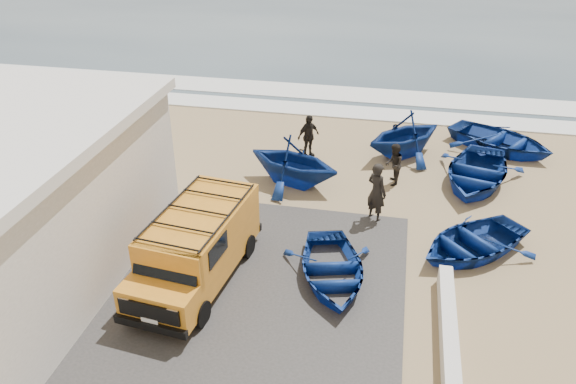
{
  "coord_description": "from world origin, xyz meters",
  "views": [
    {
      "loc": [
        3.32,
        -12.6,
        9.5
      ],
      "look_at": [
        0.32,
        1.92,
        1.2
      ],
      "focal_mm": 35.0,
      "sensor_mm": 36.0,
      "label": 1
    }
  ],
  "objects_px": {
    "boat_near_left": "(332,269)",
    "fisherman_back": "(308,136)",
    "boat_far_left": "(405,134)",
    "boat_mid_right": "(476,172)",
    "fisherman_front": "(377,192)",
    "fisherman_middle": "(394,165)",
    "boat_mid_left": "(293,161)",
    "van": "(197,244)",
    "boat_far_right": "(500,140)",
    "boat_near_right": "(472,242)",
    "parapet": "(450,356)"
  },
  "relations": [
    {
      "from": "boat_mid_left",
      "to": "fisherman_middle",
      "type": "height_order",
      "value": "boat_mid_left"
    },
    {
      "from": "boat_mid_right",
      "to": "fisherman_front",
      "type": "distance_m",
      "value": 4.6
    },
    {
      "from": "boat_mid_right",
      "to": "boat_far_left",
      "type": "relative_size",
      "value": 1.25
    },
    {
      "from": "boat_mid_right",
      "to": "fisherman_middle",
      "type": "bearing_deg",
      "value": -153.11
    },
    {
      "from": "boat_mid_right",
      "to": "fisherman_back",
      "type": "bearing_deg",
      "value": -174.45
    },
    {
      "from": "boat_mid_right",
      "to": "fisherman_back",
      "type": "distance_m",
      "value": 6.28
    },
    {
      "from": "van",
      "to": "boat_mid_left",
      "type": "distance_m",
      "value": 5.99
    },
    {
      "from": "parapet",
      "to": "van",
      "type": "bearing_deg",
      "value": 164.04
    },
    {
      "from": "boat_far_left",
      "to": "van",
      "type": "bearing_deg",
      "value": -74.19
    },
    {
      "from": "boat_far_right",
      "to": "boat_near_right",
      "type": "bearing_deg",
      "value": -158.85
    },
    {
      "from": "boat_near_right",
      "to": "boat_mid_left",
      "type": "distance_m",
      "value": 6.66
    },
    {
      "from": "fisherman_back",
      "to": "fisherman_middle",
      "type": "bearing_deg",
      "value": -74.52
    },
    {
      "from": "boat_near_right",
      "to": "boat_near_left",
      "type": "bearing_deg",
      "value": -102.94
    },
    {
      "from": "fisherman_front",
      "to": "fisherman_back",
      "type": "height_order",
      "value": "fisherman_front"
    },
    {
      "from": "van",
      "to": "boat_mid_right",
      "type": "height_order",
      "value": "van"
    },
    {
      "from": "fisherman_front",
      "to": "boat_far_left",
      "type": "bearing_deg",
      "value": -59.44
    },
    {
      "from": "boat_near_left",
      "to": "boat_mid_left",
      "type": "relative_size",
      "value": 1.03
    },
    {
      "from": "boat_near_right",
      "to": "fisherman_front",
      "type": "bearing_deg",
      "value": -156.19
    },
    {
      "from": "boat_mid_left",
      "to": "fisherman_front",
      "type": "distance_m",
      "value": 3.51
    },
    {
      "from": "boat_near_right",
      "to": "fisherman_back",
      "type": "height_order",
      "value": "fisherman_back"
    },
    {
      "from": "van",
      "to": "boat_mid_right",
      "type": "relative_size",
      "value": 1.15
    },
    {
      "from": "boat_near_right",
      "to": "boat_mid_left",
      "type": "height_order",
      "value": "boat_mid_left"
    },
    {
      "from": "fisherman_front",
      "to": "parapet",
      "type": "bearing_deg",
      "value": 148.49
    },
    {
      "from": "van",
      "to": "fisherman_back",
      "type": "height_order",
      "value": "van"
    },
    {
      "from": "boat_mid_left",
      "to": "boat_near_left",
      "type": "bearing_deg",
      "value": -138.71
    },
    {
      "from": "parapet",
      "to": "boat_far_left",
      "type": "xyz_separation_m",
      "value": [
        -1.3,
        10.8,
        0.63
      ]
    },
    {
      "from": "van",
      "to": "fisherman_middle",
      "type": "distance_m",
      "value": 8.15
    },
    {
      "from": "boat_near_left",
      "to": "fisherman_back",
      "type": "bearing_deg",
      "value": 89.59
    },
    {
      "from": "boat_mid_left",
      "to": "boat_mid_right",
      "type": "bearing_deg",
      "value": -58.7
    },
    {
      "from": "boat_near_right",
      "to": "fisherman_back",
      "type": "bearing_deg",
      "value": -175.43
    },
    {
      "from": "fisherman_front",
      "to": "fisherman_back",
      "type": "distance_m",
      "value": 5.04
    },
    {
      "from": "boat_mid_right",
      "to": "van",
      "type": "bearing_deg",
      "value": -122.61
    },
    {
      "from": "boat_far_left",
      "to": "fisherman_middle",
      "type": "bearing_deg",
      "value": -51.17
    },
    {
      "from": "boat_near_left",
      "to": "fisherman_back",
      "type": "distance_m",
      "value": 7.79
    },
    {
      "from": "parapet",
      "to": "fisherman_middle",
      "type": "distance_m",
      "value": 8.54
    },
    {
      "from": "boat_far_left",
      "to": "boat_far_right",
      "type": "xyz_separation_m",
      "value": [
        3.77,
        1.32,
        -0.48
      ]
    },
    {
      "from": "parapet",
      "to": "boat_far_right",
      "type": "xyz_separation_m",
      "value": [
        2.46,
        12.12,
        0.16
      ]
    },
    {
      "from": "boat_far_right",
      "to": "fisherman_front",
      "type": "relative_size",
      "value": 2.11
    },
    {
      "from": "boat_near_left",
      "to": "fisherman_middle",
      "type": "relative_size",
      "value": 2.32
    },
    {
      "from": "boat_near_left",
      "to": "fisherman_front",
      "type": "bearing_deg",
      "value": 59.91
    },
    {
      "from": "boat_far_left",
      "to": "boat_mid_right",
      "type": "bearing_deg",
      "value": 10.7
    },
    {
      "from": "boat_mid_left",
      "to": "fisherman_back",
      "type": "relative_size",
      "value": 2.0
    },
    {
      "from": "boat_mid_left",
      "to": "boat_far_left",
      "type": "xyz_separation_m",
      "value": [
        3.75,
        3.14,
        0.01
      ]
    },
    {
      "from": "van",
      "to": "boat_near_right",
      "type": "distance_m",
      "value": 7.82
    },
    {
      "from": "van",
      "to": "boat_mid_left",
      "type": "bearing_deg",
      "value": 82.8
    },
    {
      "from": "boat_near_right",
      "to": "fisherman_middle",
      "type": "bearing_deg",
      "value": 170.42
    },
    {
      "from": "boat_near_right",
      "to": "boat_far_right",
      "type": "bearing_deg",
      "value": 125.67
    },
    {
      "from": "boat_mid_right",
      "to": "boat_mid_left",
      "type": "bearing_deg",
      "value": -153.39
    },
    {
      "from": "van",
      "to": "boat_near_right",
      "type": "height_order",
      "value": "van"
    },
    {
      "from": "boat_mid_right",
      "to": "fisherman_middle",
      "type": "relative_size",
      "value": 2.82
    }
  ]
}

